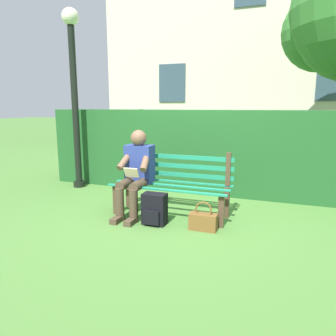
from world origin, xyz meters
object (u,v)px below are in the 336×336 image
(person_seated, at_px, (136,171))
(lamp_post, at_px, (74,82))
(backpack, at_px, (154,209))
(park_bench, at_px, (173,183))
(handbag, at_px, (203,221))

(person_seated, xyz_separation_m, lamp_post, (1.68, -1.02, 1.28))
(backpack, bearing_deg, lamp_post, -32.20)
(park_bench, distance_m, backpack, 0.54)
(person_seated, bearing_deg, backpack, 143.98)
(backpack, bearing_deg, park_bench, -99.59)
(park_bench, height_order, handbag, park_bench)
(person_seated, relative_size, lamp_post, 0.37)
(park_bench, relative_size, lamp_post, 0.52)
(park_bench, xyz_separation_m, backpack, (0.08, 0.47, -0.24))
(person_seated, height_order, lamp_post, lamp_post)
(park_bench, xyz_separation_m, lamp_post, (2.15, -0.83, 1.45))
(handbag, distance_m, lamp_post, 3.48)
(person_seated, xyz_separation_m, backpack, (-0.39, 0.28, -0.42))
(handbag, bearing_deg, lamp_post, -25.25)
(park_bench, bearing_deg, lamp_post, -21.14)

